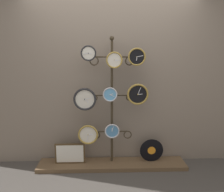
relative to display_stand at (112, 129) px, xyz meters
The scene contains 14 objects.
ground_plane 0.70m from the display_stand, 90.00° to the right, with size 12.00×12.00×0.00m, color #47423D.
shop_wall 0.84m from the display_stand, 90.00° to the left, with size 4.40×0.04×2.80m.
low_shelf 0.54m from the display_stand, 90.00° to the right, with size 2.20×0.36×0.06m.
display_stand is the anchor object (origin of this frame).
clock_top_left 1.15m from the display_stand, 166.04° to the right, with size 0.21×0.04×0.21m.
clock_top_center 1.02m from the display_stand, 72.46° to the right, with size 0.23×0.04×0.23m.
clock_top_right 1.11m from the display_stand, 15.71° to the right, with size 0.24×0.04×0.24m.
clock_middle_left 0.61m from the display_stand, 167.36° to the right, with size 0.32×0.04×0.32m.
clock_middle_center 0.55m from the display_stand, 107.82° to the right, with size 0.21×0.04×0.21m.
clock_middle_right 0.66m from the display_stand, 14.29° to the right, with size 0.30×0.04×0.30m.
clock_bottom_left 0.36m from the display_stand, 164.49° to the right, with size 0.29×0.04×0.29m.
clock_bottom_center 0.10m from the display_stand, 91.53° to the right, with size 0.22×0.04×0.22m.
vinyl_record 0.69m from the display_stand, ahead, with size 0.35×0.01×0.35m.
picture_frame 0.72m from the display_stand, behind, with size 0.44×0.02×0.31m.
Camera 1 is at (-0.10, -2.68, 1.66)m, focal length 35.00 mm.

